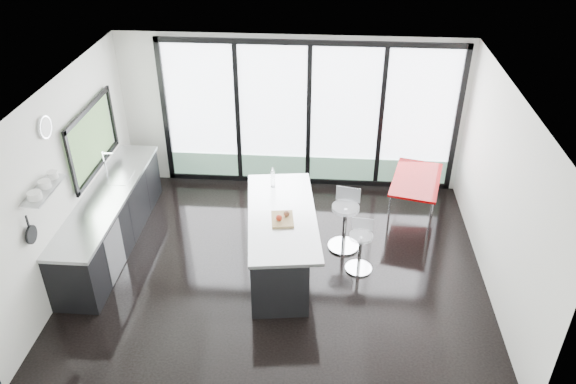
# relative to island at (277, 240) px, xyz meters

# --- Properties ---
(floor) EXTENTS (6.00, 5.00, 0.00)m
(floor) POSITION_rel_island_xyz_m (0.04, -0.04, -0.48)
(floor) COLOR black
(floor) RESTS_ON ground
(ceiling) EXTENTS (6.00, 5.00, 0.00)m
(ceiling) POSITION_rel_island_xyz_m (0.04, -0.04, 2.32)
(ceiling) COLOR white
(ceiling) RESTS_ON wall_back
(wall_back) EXTENTS (6.00, 0.09, 2.80)m
(wall_back) POSITION_rel_island_xyz_m (0.31, 2.43, 0.80)
(wall_back) COLOR silver
(wall_back) RESTS_ON ground
(wall_front) EXTENTS (6.00, 0.00, 2.80)m
(wall_front) POSITION_rel_island_xyz_m (0.04, -2.54, 0.92)
(wall_front) COLOR silver
(wall_front) RESTS_ON ground
(wall_left) EXTENTS (0.26, 5.00, 2.80)m
(wall_left) POSITION_rel_island_xyz_m (-2.93, 0.24, 1.09)
(wall_left) COLOR silver
(wall_left) RESTS_ON ground
(wall_right) EXTENTS (0.00, 5.00, 2.80)m
(wall_right) POSITION_rel_island_xyz_m (3.04, -0.04, 0.92)
(wall_right) COLOR silver
(wall_right) RESTS_ON ground
(counter_cabinets) EXTENTS (0.69, 3.24, 1.36)m
(counter_cabinets) POSITION_rel_island_xyz_m (-2.63, 0.36, -0.01)
(counter_cabinets) COLOR black
(counter_cabinets) RESTS_ON floor
(island) EXTENTS (1.26, 2.40, 1.22)m
(island) POSITION_rel_island_xyz_m (0.00, 0.00, 0.00)
(island) COLOR black
(island) RESTS_ON floor
(bar_stool_near) EXTENTS (0.45, 0.45, 0.64)m
(bar_stool_near) POSITION_rel_island_xyz_m (1.22, 0.01, -0.16)
(bar_stool_near) COLOR silver
(bar_stool_near) RESTS_ON floor
(bar_stool_far) EXTENTS (0.58, 0.58, 0.77)m
(bar_stool_far) POSITION_rel_island_xyz_m (1.00, 0.54, -0.09)
(bar_stool_far) COLOR silver
(bar_stool_far) RESTS_ON floor
(red_table) EXTENTS (1.04, 1.45, 0.70)m
(red_table) POSITION_rel_island_xyz_m (2.19, 1.57, -0.12)
(red_table) COLOR #850102
(red_table) RESTS_ON floor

